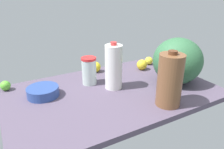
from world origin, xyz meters
The scene contains 10 objects.
countertop centered at (0.00, 0.00, 1.50)cm, with size 120.00×76.00×3.00cm, color #53475B.
watermelon centered at (-40.78, 9.40, 17.14)cm, with size 29.96×29.96×28.28cm, color #32673F.
mixing_bowl centered at (36.77, -12.55, 5.65)cm, with size 17.43×17.43×5.31cm, color #2C478F.
milk_jug centered at (-2.63, -2.83, 16.19)cm, with size 10.06×10.06×27.96cm.
chocolate_milk_jug centered at (-17.20, 27.99, 16.59)cm, with size 12.52×12.52×28.74cm.
tumbler_cup centered at (7.56, -15.21, 11.56)cm, with size 9.08×9.08×17.03cm.
lemon_by_jug centered at (-46.65, -24.98, 6.01)cm, with size 6.02×6.02×6.02cm, color yellow.
lime_loose centered at (54.14, -30.63, 5.89)cm, with size 5.77×5.77×5.77cm, color #5FBB34.
lemon_near_front centered at (-4.11, -31.05, 6.68)cm, with size 7.36×7.36×7.36cm, color yellow.
lemon_far_back centered at (-35.37, -18.71, 6.72)cm, with size 7.44×7.44×7.44cm, color yellow.
Camera 1 is at (56.19, 99.98, 60.66)cm, focal length 35.00 mm.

